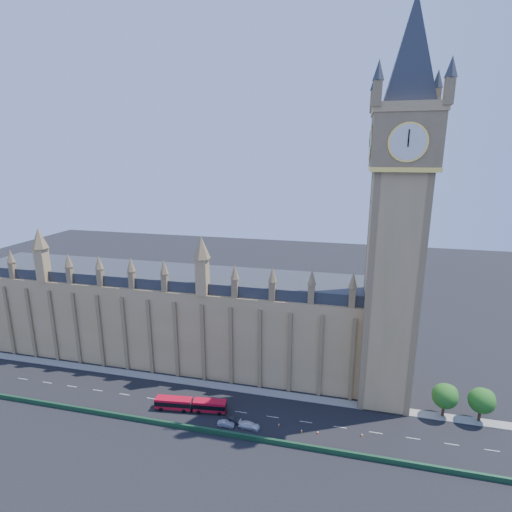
% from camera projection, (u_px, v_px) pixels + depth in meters
% --- Properties ---
extents(ground, '(400.00, 400.00, 0.00)m').
position_uv_depth(ground, '(225.00, 410.00, 99.14)').
color(ground, black).
rests_on(ground, ground).
extents(palace_westminster, '(120.00, 20.00, 28.00)m').
position_uv_depth(palace_westminster, '(169.00, 315.00, 122.04)').
color(palace_westminster, '#A88B51').
rests_on(palace_westminster, ground).
extents(elizabeth_tower, '(20.59, 20.59, 105.00)m').
position_uv_depth(elizabeth_tower, '(400.00, 186.00, 90.09)').
color(elizabeth_tower, '#A88B51').
rests_on(elizabeth_tower, ground).
extents(bridge_parapet, '(160.00, 0.60, 1.20)m').
position_uv_depth(bridge_parapet, '(213.00, 431.00, 90.52)').
color(bridge_parapet, '#1E4C2D').
rests_on(bridge_parapet, ground).
extents(kerb_north, '(160.00, 3.00, 0.16)m').
position_uv_depth(kerb_north, '(236.00, 388.00, 108.07)').
color(kerb_north, gray).
rests_on(kerb_north, ground).
extents(tree_east_near, '(6.00, 6.00, 8.50)m').
position_uv_depth(tree_east_near, '(446.00, 395.00, 95.42)').
color(tree_east_near, '#382619').
rests_on(tree_east_near, ground).
extents(tree_east_far, '(6.00, 6.00, 8.50)m').
position_uv_depth(tree_east_far, '(483.00, 400.00, 93.61)').
color(tree_east_far, '#382619').
rests_on(tree_east_far, ground).
extents(red_bus, '(18.00, 4.69, 3.03)m').
position_uv_depth(red_bus, '(191.00, 405.00, 98.56)').
color(red_bus, red).
rests_on(red_bus, ground).
extents(car_grey, '(3.87, 1.92, 1.27)m').
position_uv_depth(car_grey, '(233.00, 420.00, 94.38)').
color(car_grey, '#3D3F44').
rests_on(car_grey, ground).
extents(car_silver, '(3.98, 1.44, 1.31)m').
position_uv_depth(car_silver, '(226.00, 424.00, 93.01)').
color(car_silver, '#94969B').
rests_on(car_silver, ground).
extents(car_white, '(5.10, 2.33, 1.45)m').
position_uv_depth(car_white, '(249.00, 425.00, 92.39)').
color(car_white, white).
rests_on(car_white, ground).
extents(cone_a, '(0.43, 0.43, 0.64)m').
position_uv_depth(cone_a, '(279.00, 425.00, 93.19)').
color(cone_a, black).
rests_on(cone_a, ground).
extents(cone_b, '(0.52, 0.52, 0.65)m').
position_uv_depth(cone_b, '(318.00, 432.00, 90.62)').
color(cone_b, black).
rests_on(cone_b, ground).
extents(cone_c, '(0.45, 0.45, 0.65)m').
position_uv_depth(cone_c, '(362.00, 435.00, 89.79)').
color(cone_c, black).
rests_on(cone_c, ground).
extents(cone_d, '(0.55, 0.55, 0.68)m').
position_uv_depth(cone_d, '(302.00, 431.00, 91.10)').
color(cone_d, black).
rests_on(cone_d, ground).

